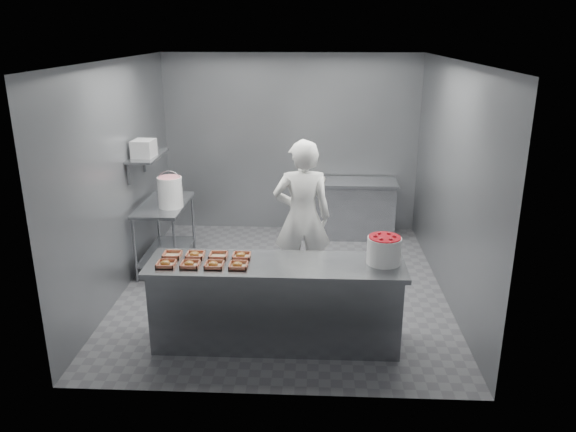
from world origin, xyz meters
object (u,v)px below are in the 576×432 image
(back_counter, at_px, (347,208))
(tray_5, at_px, (195,255))
(tray_7, at_px, (241,256))
(appliance, at_px, (144,148))
(worker, at_px, (302,217))
(tray_0, at_px, (166,264))
(glaze_bucket, at_px, (170,191))
(tray_2, at_px, (214,265))
(service_counter, at_px, (276,303))
(prep_table, at_px, (165,225))
(tray_1, at_px, (190,264))
(tray_6, at_px, (218,255))
(strawberry_tub, at_px, (384,249))
(tray_4, at_px, (172,255))
(tray_3, at_px, (238,265))

(back_counter, relative_size, tray_5, 8.01)
(tray_7, distance_m, appliance, 2.36)
(tray_5, xyz_separation_m, worker, (1.08, 1.14, 0.04))
(tray_0, distance_m, glaze_bucket, 1.98)
(tray_2, bearing_deg, glaze_bucket, 115.24)
(tray_5, distance_m, appliance, 2.10)
(back_counter, bearing_deg, worker, -108.51)
(service_counter, xyz_separation_m, tray_7, (-0.36, 0.12, 0.47))
(service_counter, distance_m, tray_7, 0.61)
(prep_table, xyz_separation_m, appliance, (-0.17, -0.13, 1.08))
(tray_5, xyz_separation_m, tray_7, (0.48, 0.00, 0.00))
(tray_1, bearing_deg, worker, 52.11)
(tray_6, bearing_deg, worker, 53.80)
(tray_5, relative_size, strawberry_tub, 0.55)
(tray_1, relative_size, tray_2, 1.00)
(tray_2, bearing_deg, tray_0, 180.00)
(tray_4, distance_m, strawberry_tub, 2.17)
(glaze_bucket, xyz_separation_m, appliance, (-0.31, 0.02, 0.56))
(tray_0, xyz_separation_m, strawberry_tub, (2.16, 0.17, 0.13))
(strawberry_tub, bearing_deg, tray_2, -174.11)
(back_counter, relative_size, tray_0, 8.01)
(tray_1, height_order, tray_6, tray_1)
(tray_4, bearing_deg, tray_0, -90.71)
(prep_table, xyz_separation_m, glaze_bucket, (0.14, -0.15, 0.52))
(prep_table, height_order, back_counter, same)
(tray_1, distance_m, tray_7, 0.54)
(tray_2, relative_size, tray_7, 1.00)
(prep_table, xyz_separation_m, tray_1, (0.81, -2.07, 0.33))
(tray_3, bearing_deg, tray_5, 153.03)
(tray_3, distance_m, worker, 1.51)
(tray_5, height_order, tray_6, tray_5)
(tray_6, height_order, strawberry_tub, strawberry_tub)
(prep_table, distance_m, tray_4, 1.94)
(service_counter, height_order, tray_3, tray_3)
(prep_table, bearing_deg, tray_2, -63.21)
(tray_2, bearing_deg, tray_3, 0.00)
(tray_4, relative_size, glaze_bucket, 0.38)
(strawberry_tub, bearing_deg, tray_7, 177.21)
(tray_4, bearing_deg, appliance, 113.49)
(prep_table, distance_m, tray_2, 2.34)
(prep_table, height_order, worker, worker)
(tray_3, height_order, tray_7, same)
(back_counter, xyz_separation_m, tray_2, (-1.50, -3.37, 0.47))
(worker, bearing_deg, tray_2, 53.66)
(back_counter, relative_size, tray_3, 8.01)
(tray_7, bearing_deg, appliance, 130.57)
(tray_7, xyz_separation_m, worker, (0.60, 1.14, 0.04))
(prep_table, distance_m, tray_3, 2.46)
(tray_0, height_order, tray_1, same)
(back_counter, bearing_deg, glaze_bucket, -148.97)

